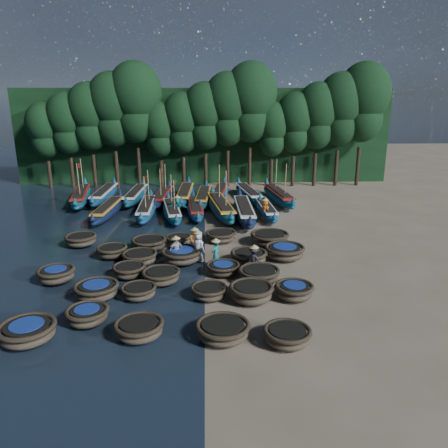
{
  "coord_description": "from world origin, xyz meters",
  "views": [
    {
      "loc": [
        0.12,
        -25.35,
        9.39
      ],
      "look_at": [
        1.26,
        1.73,
        1.3
      ],
      "focal_mm": 35.0,
      "sensor_mm": 36.0,
      "label": 1
    }
  ],
  "objects_px": {
    "long_boat_6": "(221,207)",
    "long_boat_15": "(220,193)",
    "long_boat_5": "(195,208)",
    "long_boat_8": "(266,209)",
    "coracle_4": "(287,335)",
    "coracle_8": "(251,292)",
    "long_boat_14": "(203,197)",
    "coracle_18": "(249,257)",
    "coracle_23": "(221,236)",
    "long_boat_10": "(104,194)",
    "long_boat_9": "(81,196)",
    "fisherman_1": "(216,252)",
    "coracle_16": "(140,257)",
    "coracle_22": "(179,240)",
    "coracle_15": "(112,251)",
    "coracle_7": "(209,291)",
    "coracle_14": "(259,275)",
    "coracle_20": "(81,240)",
    "fisherman_6": "(265,209)",
    "fisherman_2": "(195,240)",
    "coracle_5": "(97,290)",
    "fisherman_3": "(254,259)",
    "coracle_12": "(161,276)",
    "long_boat_13": "(185,194)",
    "fisherman_0": "(198,246)",
    "coracle_24": "(270,238)",
    "coracle_3": "(223,330)",
    "fisherman_5": "(178,207)",
    "coracle_11": "(129,270)",
    "coracle_0": "(27,332)",
    "long_boat_7": "(244,211)",
    "coracle_19": "(285,251)",
    "coracle_2": "(139,329)",
    "coracle_6": "(139,291)",
    "long_boat_2": "(108,210)",
    "long_boat_11": "(136,195)",
    "long_boat_4": "(172,211)",
    "coracle_17": "(181,255)",
    "fisherman_4": "(176,249)",
    "long_boat_17": "(278,196)",
    "long_boat_12": "(163,197)"
  },
  "relations": [
    {
      "from": "long_boat_12",
      "to": "fisherman_1",
      "type": "xyz_separation_m",
      "value": [
        4.41,
        -15.75,
        0.41
      ]
    },
    {
      "from": "coracle_11",
      "to": "coracle_18",
      "type": "height_order",
      "value": "coracle_18"
    },
    {
      "from": "coracle_4",
      "to": "long_boat_10",
      "type": "xyz_separation_m",
      "value": [
        -12.39,
        24.56,
        0.18
      ]
    },
    {
      "from": "long_boat_5",
      "to": "fisherman_0",
      "type": "distance_m",
      "value": 10.33
    },
    {
      "from": "long_boat_11",
      "to": "fisherman_1",
      "type": "relative_size",
      "value": 4.41
    },
    {
      "from": "coracle_12",
      "to": "coracle_20",
      "type": "relative_size",
      "value": 1.0
    },
    {
      "from": "coracle_16",
      "to": "coracle_22",
      "type": "height_order",
      "value": "coracle_16"
    },
    {
      "from": "fisherman_0",
      "to": "coracle_24",
      "type": "bearing_deg",
      "value": -107.81
    },
    {
      "from": "coracle_0",
      "to": "coracle_4",
      "type": "distance_m",
      "value": 10.18
    },
    {
      "from": "coracle_6",
      "to": "coracle_23",
      "type": "distance_m",
      "value": 9.19
    },
    {
      "from": "long_boat_9",
      "to": "fisherman_1",
      "type": "xyz_separation_m",
      "value": [
        11.71,
        -15.82,
        0.33
      ]
    },
    {
      "from": "long_boat_5",
      "to": "long_boat_10",
      "type": "distance_m",
      "value": 9.89
    },
    {
      "from": "long_boat_7",
      "to": "coracle_24",
      "type": "bearing_deg",
      "value": -80.67
    },
    {
      "from": "coracle_14",
      "to": "coracle_20",
      "type": "height_order",
      "value": "coracle_14"
    },
    {
      "from": "coracle_7",
      "to": "fisherman_2",
      "type": "height_order",
      "value": "fisherman_2"
    },
    {
      "from": "coracle_8",
      "to": "long_boat_14",
      "type": "height_order",
      "value": "long_boat_14"
    },
    {
      "from": "coracle_19",
      "to": "coracle_2",
      "type": "bearing_deg",
      "value": -131.0
    },
    {
      "from": "coracle_8",
      "to": "long_boat_9",
      "type": "bearing_deg",
      "value": 123.51
    },
    {
      "from": "coracle_5",
      "to": "fisherman_3",
      "type": "xyz_separation_m",
      "value": [
        7.82,
        2.78,
        0.38
      ]
    },
    {
      "from": "coracle_4",
      "to": "long_boat_6",
      "type": "height_order",
      "value": "long_boat_6"
    },
    {
      "from": "coracle_7",
      "to": "coracle_18",
      "type": "distance_m",
      "value": 4.82
    },
    {
      "from": "coracle_23",
      "to": "coracle_24",
      "type": "distance_m",
      "value": 3.22
    },
    {
      "from": "long_boat_2",
      "to": "coracle_2",
      "type": "bearing_deg",
      "value": -70.58
    },
    {
      "from": "long_boat_9",
      "to": "coracle_14",
      "type": "bearing_deg",
      "value": -61.51
    },
    {
      "from": "long_boat_5",
      "to": "coracle_15",
      "type": "bearing_deg",
      "value": -120.67
    },
    {
      "from": "fisherman_6",
      "to": "coracle_19",
      "type": "bearing_deg",
      "value": 148.36
    },
    {
      "from": "coracle_5",
      "to": "coracle_20",
      "type": "xyz_separation_m",
      "value": [
        -2.79,
        7.62,
        -0.01
      ]
    },
    {
      "from": "fisherman_2",
      "to": "fisherman_6",
      "type": "distance_m",
      "value": 8.64
    },
    {
      "from": "long_boat_7",
      "to": "long_boat_5",
      "type": "bearing_deg",
      "value": 159.98
    },
    {
      "from": "coracle_17",
      "to": "fisherman_0",
      "type": "xyz_separation_m",
      "value": [
        0.96,
        0.28,
        0.47
      ]
    },
    {
      "from": "coracle_3",
      "to": "fisherman_5",
      "type": "height_order",
      "value": "fisherman_5"
    },
    {
      "from": "coracle_4",
      "to": "coracle_12",
      "type": "distance_m",
      "value": 8.08
    },
    {
      "from": "coracle_14",
      "to": "fisherman_2",
      "type": "bearing_deg",
      "value": 126.35
    },
    {
      "from": "long_boat_6",
      "to": "long_boat_15",
      "type": "xyz_separation_m",
      "value": [
        0.1,
        5.57,
        -0.07
      ]
    },
    {
      "from": "coracle_8",
      "to": "fisherman_1",
      "type": "relative_size",
      "value": 1.36
    },
    {
      "from": "long_boat_7",
      "to": "long_boat_14",
      "type": "xyz_separation_m",
      "value": [
        -3.21,
        5.06,
        -0.05
      ]
    },
    {
      "from": "coracle_8",
      "to": "long_boat_4",
      "type": "xyz_separation_m",
      "value": [
        -4.78,
        14.91,
        0.03
      ]
    },
    {
      "from": "coracle_16",
      "to": "fisherman_5",
      "type": "height_order",
      "value": "fisherman_5"
    },
    {
      "from": "long_boat_7",
      "to": "fisherman_6",
      "type": "bearing_deg",
      "value": -23.68
    },
    {
      "from": "coracle_14",
      "to": "long_boat_7",
      "type": "bearing_deg",
      "value": 88.7
    },
    {
      "from": "coracle_4",
      "to": "fisherman_6",
      "type": "bearing_deg",
      "value": 85.31
    },
    {
      "from": "long_boat_5",
      "to": "long_boat_8",
      "type": "height_order",
      "value": "long_boat_5"
    },
    {
      "from": "coracle_18",
      "to": "coracle_23",
      "type": "relative_size",
      "value": 1.12
    },
    {
      "from": "fisherman_4",
      "to": "long_boat_17",
      "type": "bearing_deg",
      "value": 27.0
    },
    {
      "from": "coracle_2",
      "to": "coracle_6",
      "type": "bearing_deg",
      "value": 98.48
    },
    {
      "from": "coracle_4",
      "to": "long_boat_11",
      "type": "bearing_deg",
      "value": 111.41
    },
    {
      "from": "long_boat_10",
      "to": "long_boat_17",
      "type": "bearing_deg",
      "value": -3.05
    },
    {
      "from": "coracle_12",
      "to": "long_boat_13",
      "type": "bearing_deg",
      "value": 88.55
    },
    {
      "from": "coracle_17",
      "to": "long_boat_5",
      "type": "relative_size",
      "value": 0.32
    },
    {
      "from": "coracle_15",
      "to": "coracle_0",
      "type": "bearing_deg",
      "value": -98.91
    }
  ]
}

